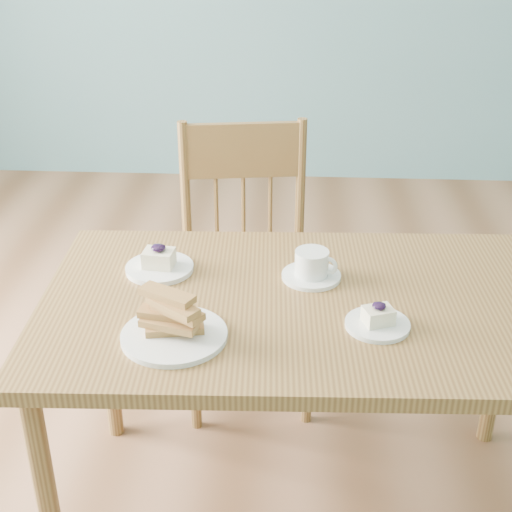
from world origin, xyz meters
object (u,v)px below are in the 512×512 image
Objects in this scene: cheesecake_plate_near at (378,321)px; coffee_cup at (312,267)px; dining_table at (311,323)px; cheesecake_plate_far at (159,264)px; dining_chair at (247,267)px; biscotti_plate at (174,324)px.

cheesecake_plate_near is 0.98× the size of coffee_cup.
dining_table is 7.61× the size of cheesecake_plate_far.
cheesecake_plate_near is 0.60m from cheesecake_plate_far.
dining_chair reaches higher than cheesecake_plate_near.
dining_chair is 6.19× the size of coffee_cup.
dining_chair is 0.83m from cheesecake_plate_near.
coffee_cup is 0.64× the size of biscotti_plate.
biscotti_plate is (-0.46, -0.07, 0.02)m from cheesecake_plate_near.
cheesecake_plate_far is 0.75× the size of biscotti_plate.
cheesecake_plate_far is (-0.40, 0.13, 0.09)m from dining_table.
dining_table is 9.10× the size of cheesecake_plate_near.
cheesecake_plate_near is (0.15, -0.12, 0.09)m from dining_table.
dining_chair is 0.57m from cheesecake_plate_far.
biscotti_plate is at bearing -118.19° from coffee_cup.
coffee_cup is at bearing -74.96° from dining_chair.
coffee_cup is at bearing 87.38° from dining_table.
biscotti_plate reaches higher than cheesecake_plate_far.
cheesecake_plate_far is at bearing -120.81° from dining_chair.
coffee_cup is (0.40, -0.02, 0.01)m from cheesecake_plate_far.
dining_chair is 5.29× the size of cheesecake_plate_far.
coffee_cup reaches higher than dining_table.
dining_chair is at bearing 67.15° from cheesecake_plate_far.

